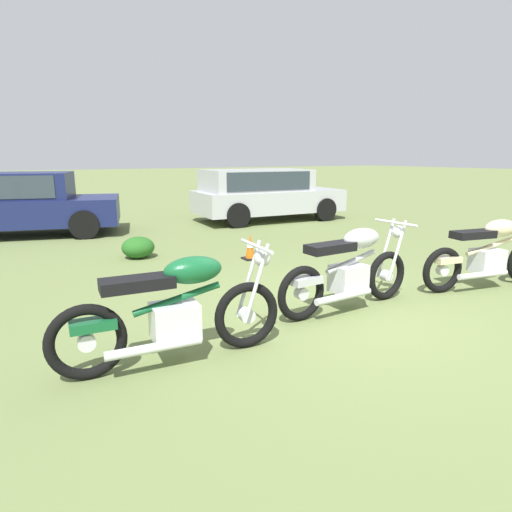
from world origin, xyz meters
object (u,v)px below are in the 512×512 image
object	(u,v)px
motorcycle_silver	(349,270)
shrub_low	(138,247)
motorcycle_cream	(488,253)
motorcycle_green	(175,310)
car_silver	(263,191)
traffic_cone	(250,248)
car_navy	(13,199)

from	to	relation	value
motorcycle_silver	shrub_low	world-z (taller)	motorcycle_silver
motorcycle_cream	shrub_low	xyz separation A→B (m)	(-3.69, 4.21, -0.29)
motorcycle_silver	motorcycle_cream	world-z (taller)	same
motorcycle_cream	motorcycle_green	bearing A→B (deg)	-169.45
motorcycle_green	car_silver	bearing A→B (deg)	58.79
motorcycle_cream	car_silver	world-z (taller)	car_silver
traffic_cone	car_silver	bearing A→B (deg)	56.19
car_silver	shrub_low	bearing A→B (deg)	-142.97
motorcycle_green	traffic_cone	distance (m)	3.97
motorcycle_silver	car_navy	xyz separation A→B (m)	(-3.22, 7.53, 0.35)
motorcycle_green	traffic_cone	xyz separation A→B (m)	(2.50, 3.08, -0.28)
shrub_low	traffic_cone	xyz separation A→B (m)	(1.69, -1.10, 0.01)
motorcycle_green	car_silver	xyz separation A→B (m)	(5.13, 7.01, 0.35)
motorcycle_silver	car_navy	world-z (taller)	car_navy
motorcycle_green	car_navy	xyz separation A→B (m)	(-0.98, 7.80, 0.35)
car_silver	traffic_cone	world-z (taller)	car_silver
motorcycle_silver	car_navy	distance (m)	8.20
traffic_cone	motorcycle_cream	bearing A→B (deg)	-57.16
motorcycle_green	shrub_low	distance (m)	4.26
car_navy	shrub_low	xyz separation A→B (m)	(1.79, -3.62, -0.64)
motorcycle_green	motorcycle_cream	distance (m)	4.50
motorcycle_green	traffic_cone	world-z (taller)	motorcycle_green
shrub_low	car_silver	bearing A→B (deg)	33.30
car_navy	car_silver	world-z (taller)	same
car_navy	car_silver	bearing A→B (deg)	7.77
motorcycle_silver	traffic_cone	world-z (taller)	motorcycle_silver
car_navy	motorcycle_silver	bearing A→B (deg)	-51.74
shrub_low	car_navy	bearing A→B (deg)	116.31
motorcycle_silver	motorcycle_cream	size ratio (longest dim) A/B	0.96
motorcycle_silver	shrub_low	distance (m)	4.17
motorcycle_green	motorcycle_cream	bearing A→B (deg)	4.59
motorcycle_silver	motorcycle_cream	xyz separation A→B (m)	(2.26, -0.30, -0.00)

